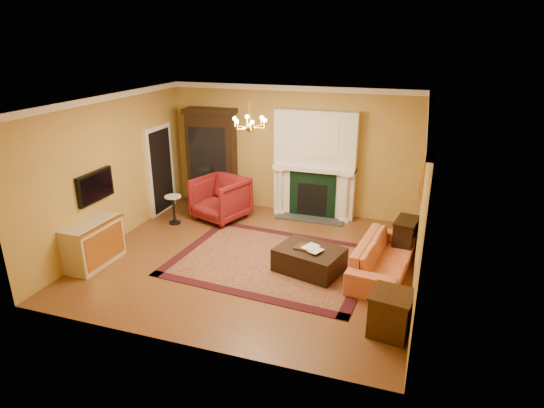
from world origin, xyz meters
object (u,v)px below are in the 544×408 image
at_px(pedestal_table, 174,208).
at_px(coral_sofa, 384,253).
at_px(wingback_armchair, 220,197).
at_px(leather_ottoman, 309,259).
at_px(china_cabinet, 213,160).
at_px(console_table, 405,238).
at_px(end_table, 391,315).
at_px(commode, 93,243).

relative_size(pedestal_table, coral_sofa, 0.31).
height_order(wingback_armchair, leather_ottoman, wingback_armchair).
bearing_deg(china_cabinet, console_table, -24.39).
bearing_deg(wingback_armchair, pedestal_table, -126.44).
distance_m(console_table, leather_ottoman, 2.03).
xyz_separation_m(pedestal_table, end_table, (5.02, -2.65, -0.07)).
distance_m(pedestal_table, leather_ottoman, 3.67).
distance_m(china_cabinet, wingback_armchair, 1.16).
xyz_separation_m(console_table, leather_ottoman, (-1.61, -1.23, -0.13)).
bearing_deg(console_table, china_cabinet, 173.45).
bearing_deg(wingback_armchair, commode, -95.51).
height_order(pedestal_table, console_table, console_table).
bearing_deg(china_cabinet, commode, -110.04).
height_order(commode, end_table, commode).
bearing_deg(console_table, coral_sofa, -99.97).
xyz_separation_m(wingback_armchair, pedestal_table, (-0.89, -0.59, -0.16)).
relative_size(wingback_armchair, end_table, 1.75).
relative_size(commode, console_table, 1.58).
xyz_separation_m(coral_sofa, leather_ottoman, (-1.28, -0.32, -0.19)).
bearing_deg(commode, china_cabinet, 79.33).
distance_m(commode, end_table, 5.47).
height_order(china_cabinet, end_table, china_cabinet).
bearing_deg(pedestal_table, wingback_armchair, 33.73).
bearing_deg(end_table, leather_ottoman, 136.95).
bearing_deg(console_table, pedestal_table, -169.85).
bearing_deg(end_table, console_table, 88.71).
height_order(pedestal_table, end_table, pedestal_table).
bearing_deg(wingback_armchair, china_cabinet, 143.41).
relative_size(coral_sofa, end_table, 3.41).
relative_size(pedestal_table, console_table, 0.93).
height_order(pedestal_table, leather_ottoman, pedestal_table).
bearing_deg(commode, coral_sofa, 15.75).
bearing_deg(end_table, china_cabinet, 138.95).
bearing_deg(leather_ottoman, console_table, 52.63).
bearing_deg(commode, console_table, 23.42).
distance_m(pedestal_table, coral_sofa, 4.83).
distance_m(wingback_armchair, console_table, 4.23).
relative_size(commode, leather_ottoman, 0.98).
relative_size(china_cabinet, pedestal_table, 3.49).
bearing_deg(leather_ottoman, commode, -150.32).
distance_m(wingback_armchair, pedestal_table, 1.08).
relative_size(end_table, leather_ottoman, 0.55).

